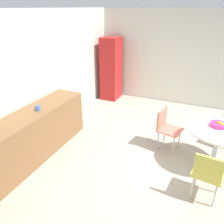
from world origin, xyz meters
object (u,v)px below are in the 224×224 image
(round_table, at_px, (218,136))
(mug_green, at_px, (38,108))
(fruit_bowl, at_px, (219,125))
(locker_cabinet, at_px, (111,69))
(chair_yellow, at_px, (208,172))
(chair_coral, at_px, (166,125))

(round_table, bearing_deg, mug_green, 106.20)
(fruit_bowl, bearing_deg, locker_cabinet, 53.22)
(round_table, relative_size, chair_yellow, 1.30)
(chair_coral, bearing_deg, locker_cabinet, 44.87)
(locker_cabinet, relative_size, fruit_bowl, 6.73)
(locker_cabinet, bearing_deg, round_table, -127.32)
(round_table, distance_m, chair_yellow, 0.96)
(chair_yellow, relative_size, fruit_bowl, 3.03)
(locker_cabinet, bearing_deg, mug_green, 179.32)
(chair_yellow, xyz_separation_m, fruit_bowl, (1.02, -0.08, 0.27))
(locker_cabinet, relative_size, mug_green, 14.27)
(chair_coral, relative_size, fruit_bowl, 3.03)
(locker_cabinet, xyz_separation_m, chair_coral, (-2.12, -2.11, -0.40))
(locker_cabinet, relative_size, chair_yellow, 2.22)
(round_table, bearing_deg, chair_yellow, 173.21)
(fruit_bowl, bearing_deg, chair_yellow, 175.33)
(locker_cabinet, bearing_deg, chair_coral, -135.13)
(locker_cabinet, bearing_deg, fruit_bowl, -126.78)
(chair_coral, xyz_separation_m, mug_green, (-1.10, 2.15, 0.43))
(chair_coral, bearing_deg, mug_green, 117.07)
(chair_coral, relative_size, chair_yellow, 1.00)
(chair_yellow, xyz_separation_m, mug_green, (0.05, 2.97, 0.43))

